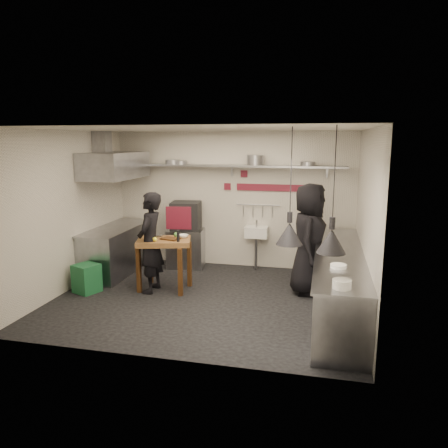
% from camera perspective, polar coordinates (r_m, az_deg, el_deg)
% --- Properties ---
extents(floor, '(5.00, 5.00, 0.00)m').
position_cam_1_polar(floor, '(7.48, -2.36, -9.71)').
color(floor, black).
rests_on(floor, ground).
extents(ceiling, '(5.00, 5.00, 0.00)m').
position_cam_1_polar(ceiling, '(7.00, -2.55, 12.28)').
color(ceiling, beige).
rests_on(ceiling, floor).
extents(wall_back, '(5.00, 0.04, 2.80)m').
position_cam_1_polar(wall_back, '(9.12, 1.09, 3.16)').
color(wall_back, silver).
rests_on(wall_back, floor).
extents(wall_front, '(5.00, 0.04, 2.80)m').
position_cam_1_polar(wall_front, '(5.15, -8.72, -3.07)').
color(wall_front, silver).
rests_on(wall_front, floor).
extents(wall_left, '(0.04, 4.20, 2.80)m').
position_cam_1_polar(wall_left, '(8.13, -19.69, 1.56)').
color(wall_left, silver).
rests_on(wall_left, floor).
extents(wall_right, '(0.04, 4.20, 2.80)m').
position_cam_1_polar(wall_right, '(6.88, 18.05, 0.04)').
color(wall_right, silver).
rests_on(wall_right, floor).
extents(red_band_horiz, '(1.70, 0.02, 0.14)m').
position_cam_1_polar(red_band_horiz, '(8.92, 7.07, 4.71)').
color(red_band_horiz, maroon).
rests_on(red_band_horiz, wall_back).
extents(red_band_vert, '(0.14, 0.02, 1.10)m').
position_cam_1_polar(red_band_vert, '(8.94, 10.83, 1.51)').
color(red_band_vert, maroon).
rests_on(red_band_vert, wall_back).
extents(red_tile_a, '(0.14, 0.02, 0.14)m').
position_cam_1_polar(red_tile_a, '(8.99, 2.65, 6.56)').
color(red_tile_a, maroon).
rests_on(red_tile_a, wall_back).
extents(red_tile_b, '(0.14, 0.02, 0.14)m').
position_cam_1_polar(red_tile_b, '(9.09, 0.45, 4.91)').
color(red_tile_b, maroon).
rests_on(red_tile_b, wall_back).
extents(back_shelf, '(4.60, 0.34, 0.04)m').
position_cam_1_polar(back_shelf, '(8.87, 0.86, 7.61)').
color(back_shelf, gray).
rests_on(back_shelf, wall_back).
extents(shelf_bracket_left, '(0.04, 0.06, 0.24)m').
position_cam_1_polar(shelf_bracket_left, '(9.60, -10.18, 7.10)').
color(shelf_bracket_left, gray).
rests_on(shelf_bracket_left, wall_back).
extents(shelf_bracket_mid, '(0.04, 0.06, 0.24)m').
position_cam_1_polar(shelf_bracket_mid, '(9.03, 1.07, 7.03)').
color(shelf_bracket_mid, gray).
rests_on(shelf_bracket_mid, wall_back).
extents(shelf_bracket_right, '(0.04, 0.06, 0.24)m').
position_cam_1_polar(shelf_bracket_right, '(8.83, 13.30, 6.66)').
color(shelf_bracket_right, gray).
rests_on(shelf_bracket_right, wall_back).
extents(pan_far_left, '(0.38, 0.38, 0.09)m').
position_cam_1_polar(pan_far_left, '(9.21, -6.74, 8.07)').
color(pan_far_left, gray).
rests_on(pan_far_left, back_shelf).
extents(pan_mid_left, '(0.34, 0.34, 0.07)m').
position_cam_1_polar(pan_mid_left, '(9.15, -5.69, 8.01)').
color(pan_mid_left, gray).
rests_on(pan_mid_left, back_shelf).
extents(stock_pot, '(0.42, 0.42, 0.20)m').
position_cam_1_polar(stock_pot, '(8.78, 4.08, 8.33)').
color(stock_pot, gray).
rests_on(stock_pot, back_shelf).
extents(pan_right, '(0.31, 0.31, 0.08)m').
position_cam_1_polar(pan_right, '(8.68, 10.88, 7.74)').
color(pan_right, gray).
rests_on(pan_right, back_shelf).
extents(oven_stand, '(0.82, 0.76, 0.80)m').
position_cam_1_polar(oven_stand, '(9.25, -4.95, -3.08)').
color(oven_stand, gray).
rests_on(oven_stand, floor).
extents(combi_oven, '(0.65, 0.62, 0.58)m').
position_cam_1_polar(combi_oven, '(9.06, -5.00, 1.08)').
color(combi_oven, black).
rests_on(combi_oven, oven_stand).
extents(oven_door, '(0.51, 0.10, 0.46)m').
position_cam_1_polar(oven_door, '(8.82, -5.94, 0.79)').
color(oven_door, maroon).
rests_on(oven_door, combi_oven).
extents(oven_glass, '(0.33, 0.06, 0.34)m').
position_cam_1_polar(oven_glass, '(8.81, -5.75, 0.78)').
color(oven_glass, black).
rests_on(oven_glass, oven_door).
extents(hand_sink, '(0.46, 0.34, 0.22)m').
position_cam_1_polar(hand_sink, '(8.95, 4.28, -1.05)').
color(hand_sink, white).
rests_on(hand_sink, wall_back).
extents(sink_tap, '(0.03, 0.03, 0.14)m').
position_cam_1_polar(sink_tap, '(8.92, 4.30, 0.08)').
color(sink_tap, gray).
rests_on(sink_tap, hand_sink).
extents(sink_drain, '(0.06, 0.06, 0.66)m').
position_cam_1_polar(sink_drain, '(9.02, 4.20, -3.83)').
color(sink_drain, gray).
rests_on(sink_drain, floor).
extents(utensil_rail, '(0.90, 0.02, 0.02)m').
position_cam_1_polar(utensil_rail, '(8.99, 4.47, 2.50)').
color(utensil_rail, gray).
rests_on(utensil_rail, wall_back).
extents(counter_right, '(0.70, 3.80, 0.90)m').
position_cam_1_polar(counter_right, '(7.09, 14.76, -7.40)').
color(counter_right, gray).
rests_on(counter_right, floor).
extents(counter_right_top, '(0.76, 3.90, 0.03)m').
position_cam_1_polar(counter_right_top, '(6.96, 14.94, -3.76)').
color(counter_right_top, gray).
rests_on(counter_right_top, counter_right).
extents(plate_stack, '(0.27, 0.27, 0.11)m').
position_cam_1_polar(plate_stack, '(5.30, 15.15, -7.59)').
color(plate_stack, white).
rests_on(plate_stack, counter_right_top).
extents(small_bowl_right, '(0.28, 0.28, 0.05)m').
position_cam_1_polar(small_bowl_right, '(6.13, 14.71, -5.34)').
color(small_bowl_right, white).
rests_on(small_bowl_right, counter_right_top).
extents(counter_left, '(0.70, 1.90, 0.90)m').
position_cam_1_polar(counter_left, '(9.04, -13.85, -3.38)').
color(counter_left, gray).
rests_on(counter_left, floor).
extents(counter_left_top, '(0.76, 2.00, 0.03)m').
position_cam_1_polar(counter_left_top, '(8.94, -13.98, -0.48)').
color(counter_left_top, gray).
rests_on(counter_left_top, counter_left).
extents(extractor_hood, '(0.78, 1.60, 0.50)m').
position_cam_1_polar(extractor_hood, '(8.76, -14.06, 7.44)').
color(extractor_hood, gray).
rests_on(extractor_hood, ceiling).
extents(hood_duct, '(0.28, 0.28, 0.50)m').
position_cam_1_polar(hood_duct, '(8.86, -15.64, 10.00)').
color(hood_duct, gray).
rests_on(hood_duct, ceiling).
extents(green_bin, '(0.49, 0.49, 0.50)m').
position_cam_1_polar(green_bin, '(8.07, -17.50, -6.78)').
color(green_bin, '#195C31').
rests_on(green_bin, floor).
extents(prep_table, '(1.06, 0.86, 0.92)m').
position_cam_1_polar(prep_table, '(7.86, -7.77, -5.24)').
color(prep_table, brown).
rests_on(prep_table, floor).
extents(cutting_board, '(0.35, 0.28, 0.02)m').
position_cam_1_polar(cutting_board, '(7.71, -7.03, -1.91)').
color(cutting_board, '#43260F').
rests_on(cutting_board, prep_table).
extents(pepper_mill, '(0.05, 0.05, 0.20)m').
position_cam_1_polar(pepper_mill, '(7.49, -6.00, -1.57)').
color(pepper_mill, black).
rests_on(pepper_mill, prep_table).
extents(lemon_a, '(0.09, 0.09, 0.09)m').
position_cam_1_polar(lemon_a, '(7.67, -9.37, -1.83)').
color(lemon_a, yellow).
rests_on(lemon_a, prep_table).
extents(lemon_b, '(0.10, 0.10, 0.08)m').
position_cam_1_polar(lemon_b, '(7.58, -9.02, -1.98)').
color(lemon_b, yellow).
rests_on(lemon_b, prep_table).
extents(veg_ball, '(0.12, 0.12, 0.10)m').
position_cam_1_polar(veg_ball, '(7.82, -6.23, -1.42)').
color(veg_ball, '#457F34').
rests_on(veg_ball, prep_table).
extents(steel_tray, '(0.17, 0.13, 0.03)m').
position_cam_1_polar(steel_tray, '(7.95, -8.68, -1.54)').
color(steel_tray, gray).
rests_on(steel_tray, prep_table).
extents(bowl, '(0.23, 0.23, 0.06)m').
position_cam_1_polar(bowl, '(7.81, -5.32, -1.58)').
color(bowl, white).
rests_on(bowl, prep_table).
extents(heat_lamp_near, '(0.46, 0.46, 1.51)m').
position_cam_1_polar(heat_lamp_near, '(5.65, 8.71, 4.81)').
color(heat_lamp_near, black).
rests_on(heat_lamp_near, ceiling).
extents(heat_lamp_far, '(0.37, 0.37, 1.47)m').
position_cam_1_polar(heat_lamp_far, '(5.15, 14.15, 4.24)').
color(heat_lamp_far, black).
rests_on(heat_lamp_far, ceiling).
extents(chef_left, '(0.43, 0.65, 1.76)m').
position_cam_1_polar(chef_left, '(7.69, -9.60, -2.41)').
color(chef_left, black).
rests_on(chef_left, floor).
extents(chef_right, '(0.67, 0.97, 1.92)m').
position_cam_1_polar(chef_right, '(7.62, 11.05, -1.96)').
color(chef_right, black).
rests_on(chef_right, floor).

